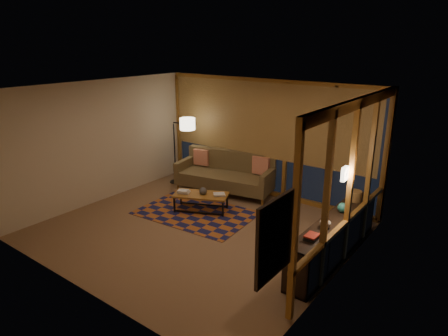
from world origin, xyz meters
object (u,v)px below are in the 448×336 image
Objects in this scene: sofa at (225,173)px; floor_lamp at (175,150)px; coffee_table at (201,202)px; bookshelf at (334,237)px.

sofa is 1.34× the size of floor_lamp.
coffee_table is 0.40× the size of bookshelf.
bookshelf is (3.01, -0.12, 0.17)m from coffee_table.
bookshelf is (4.70, -1.12, -0.50)m from floor_lamp.
coffee_table is 3.02m from bookshelf.
floor_lamp is (-1.69, 1.00, 0.67)m from coffee_table.
sofa is 3.52m from bookshelf.
sofa reaches higher than coffee_table.
floor_lamp reaches higher than bookshelf.
sofa is 2.01× the size of coffee_table.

